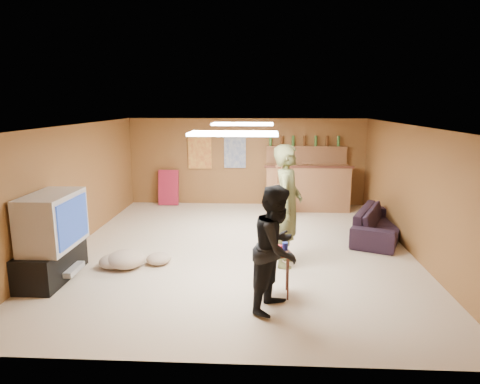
{
  "coord_description": "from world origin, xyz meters",
  "views": [
    {
      "loc": [
        0.4,
        -7.35,
        2.58
      ],
      "look_at": [
        0.0,
        0.2,
        1.0
      ],
      "focal_mm": 32.0,
      "sensor_mm": 36.0,
      "label": 1
    }
  ],
  "objects_px": {
    "bar_counter": "(307,188)",
    "person_olive": "(287,206)",
    "sofa": "(380,223)",
    "tray_table": "(273,273)",
    "person_black": "(277,248)",
    "tv_body": "(52,221)"
  },
  "relations": [
    {
      "from": "bar_counter",
      "to": "person_olive",
      "type": "relative_size",
      "value": 1.02
    },
    {
      "from": "sofa",
      "to": "tray_table",
      "type": "distance_m",
      "value": 3.4
    },
    {
      "from": "person_olive",
      "to": "tray_table",
      "type": "bearing_deg",
      "value": 179.61
    },
    {
      "from": "tray_table",
      "to": "bar_counter",
      "type": "bearing_deg",
      "value": 78.91
    },
    {
      "from": "tray_table",
      "to": "person_black",
      "type": "bearing_deg",
      "value": -85.0
    },
    {
      "from": "bar_counter",
      "to": "tray_table",
      "type": "xyz_separation_m",
      "value": [
        -0.95,
        -4.83,
        -0.24
      ]
    },
    {
      "from": "tray_table",
      "to": "tv_body",
      "type": "bearing_deg",
      "value": 173.3
    },
    {
      "from": "tv_body",
      "to": "person_black",
      "type": "relative_size",
      "value": 0.69
    },
    {
      "from": "tv_body",
      "to": "person_black",
      "type": "xyz_separation_m",
      "value": [
        3.24,
        -0.76,
        -0.1
      ]
    },
    {
      "from": "person_olive",
      "to": "sofa",
      "type": "bearing_deg",
      "value": -39.89
    },
    {
      "from": "person_black",
      "to": "bar_counter",
      "type": "bearing_deg",
      "value": 14.81
    },
    {
      "from": "person_olive",
      "to": "sofa",
      "type": "distance_m",
      "value": 2.51
    },
    {
      "from": "person_black",
      "to": "tray_table",
      "type": "relative_size",
      "value": 2.6
    },
    {
      "from": "tv_body",
      "to": "tray_table",
      "type": "height_order",
      "value": "tv_body"
    },
    {
      "from": "tv_body",
      "to": "bar_counter",
      "type": "bearing_deg",
      "value": 47.0
    },
    {
      "from": "bar_counter",
      "to": "person_black",
      "type": "bearing_deg",
      "value": -99.93
    },
    {
      "from": "sofa",
      "to": "bar_counter",
      "type": "bearing_deg",
      "value": 52.22
    },
    {
      "from": "sofa",
      "to": "tray_table",
      "type": "bearing_deg",
      "value": 164.35
    },
    {
      "from": "person_black",
      "to": "sofa",
      "type": "distance_m",
      "value": 3.73
    },
    {
      "from": "person_black",
      "to": "tv_body",
      "type": "bearing_deg",
      "value": 101.49
    },
    {
      "from": "tray_table",
      "to": "sofa",
      "type": "bearing_deg",
      "value": 50.91
    },
    {
      "from": "tv_body",
      "to": "sofa",
      "type": "distance_m",
      "value": 5.84
    }
  ]
}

